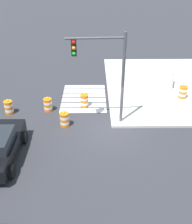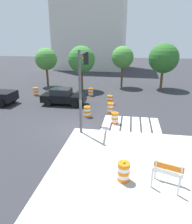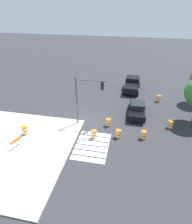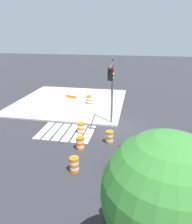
# 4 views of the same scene
# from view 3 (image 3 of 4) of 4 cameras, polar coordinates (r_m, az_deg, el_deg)

# --- Properties ---
(ground_plane) EXTENTS (120.00, 120.00, 0.00)m
(ground_plane) POSITION_cam_3_polar(r_m,az_deg,el_deg) (22.29, -3.50, -2.88)
(ground_plane) COLOR #2D2D33
(sidewalk_corner) EXTENTS (12.00, 12.00, 0.15)m
(sidewalk_corner) POSITION_cam_3_polar(r_m,az_deg,el_deg) (20.31, -24.91, -9.78)
(sidewalk_corner) COLOR #BCB7AD
(sidewalk_corner) RESTS_ON ground
(crosswalk_stripes) EXTENTS (4.35, 3.20, 0.02)m
(crosswalk_stripes) POSITION_cam_3_polar(r_m,az_deg,el_deg) (18.83, -1.20, -10.07)
(crosswalk_stripes) COLOR silver
(crosswalk_stripes) RESTS_ON ground
(sports_car) EXTENTS (4.30, 2.15, 1.63)m
(sports_car) POSITION_cam_3_polar(r_m,az_deg,el_deg) (23.64, 12.16, 0.84)
(sports_car) COLOR black
(sports_car) RESTS_ON ground
(pickup_truck) EXTENTS (5.23, 2.53, 1.92)m
(pickup_truck) POSITION_cam_3_polar(r_m,az_deg,el_deg) (30.40, 10.76, 8.23)
(pickup_truck) COLOR black
(pickup_truck) RESTS_ON ground
(traffic_barrel_near_corner) EXTENTS (0.56, 0.56, 1.02)m
(traffic_barrel_near_corner) POSITION_cam_3_polar(r_m,az_deg,el_deg) (19.71, 6.70, -6.52)
(traffic_barrel_near_corner) COLOR orange
(traffic_barrel_near_corner) RESTS_ON ground
(traffic_barrel_crosswalk_end) EXTENTS (0.56, 0.56, 1.02)m
(traffic_barrel_crosswalk_end) POSITION_cam_3_polar(r_m,az_deg,el_deg) (20.02, 14.06, -6.70)
(traffic_barrel_crosswalk_end) COLOR orange
(traffic_barrel_crosswalk_end) RESTS_ON ground
(traffic_barrel_median_near) EXTENTS (0.56, 0.56, 1.02)m
(traffic_barrel_median_near) POSITION_cam_3_polar(r_m,az_deg,el_deg) (22.49, 21.38, -3.51)
(traffic_barrel_median_near) COLOR orange
(traffic_barrel_median_near) RESTS_ON ground
(traffic_barrel_median_far) EXTENTS (0.56, 0.56, 1.02)m
(traffic_barrel_median_far) POSITION_cam_3_polar(r_m,az_deg,el_deg) (27.83, 18.22, 3.85)
(traffic_barrel_median_far) COLOR orange
(traffic_barrel_median_far) RESTS_ON ground
(traffic_barrel_far_curb) EXTENTS (0.56, 0.56, 1.02)m
(traffic_barrel_far_curb) POSITION_cam_3_polar(r_m,az_deg,el_deg) (21.32, 3.74, -3.16)
(traffic_barrel_far_curb) COLOR orange
(traffic_barrel_far_curb) RESTS_ON ground
(traffic_barrel_lane_center) EXTENTS (0.56, 0.56, 1.02)m
(traffic_barrel_lane_center) POSITION_cam_3_polar(r_m,az_deg,el_deg) (19.53, -0.62, -6.68)
(traffic_barrel_lane_center) COLOR orange
(traffic_barrel_lane_center) RESTS_ON ground
(traffic_barrel_on_sidewalk) EXTENTS (0.56, 0.56, 1.02)m
(traffic_barrel_on_sidewalk) POSITION_cam_3_polar(r_m,az_deg,el_deg) (21.13, -20.47, -5.18)
(traffic_barrel_on_sidewalk) COLOR orange
(traffic_barrel_on_sidewalk) RESTS_ON sidewalk_corner
(construction_barricade) EXTENTS (1.41, 1.12, 1.00)m
(construction_barricade) POSITION_cam_3_polar(r_m,az_deg,el_deg) (19.78, -23.08, -8.07)
(construction_barricade) COLOR silver
(construction_barricade) RESTS_ON sidewalk_corner
(traffic_light_pole) EXTENTS (0.53, 3.29, 5.50)m
(traffic_light_pole) POSITION_cam_3_polar(r_m,az_deg,el_deg) (19.81, -2.73, 5.58)
(traffic_light_pole) COLOR #4C4C51
(traffic_light_pole) RESTS_ON sidewalk_corner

